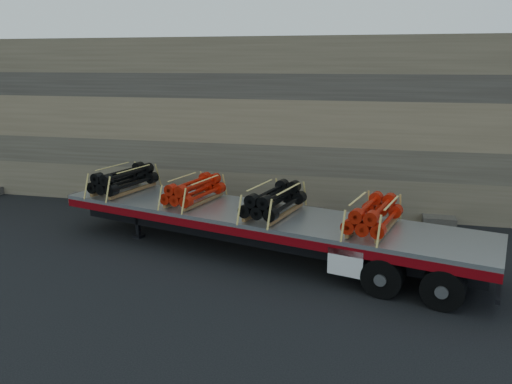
% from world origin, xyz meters
% --- Properties ---
extents(ground, '(120.00, 120.00, 0.00)m').
position_xyz_m(ground, '(0.00, 0.00, 0.00)').
color(ground, black).
rests_on(ground, ground).
extents(rock_wall, '(44.00, 3.00, 7.00)m').
position_xyz_m(rock_wall, '(0.00, 6.50, 3.50)').
color(rock_wall, '#7A6B54').
rests_on(rock_wall, ground).
extents(trailer, '(14.32, 6.18, 1.41)m').
position_xyz_m(trailer, '(1.01, 0.35, 0.70)').
color(trailer, '#B3B6BB').
rests_on(trailer, ground).
extents(bundle_front, '(1.81, 2.69, 0.87)m').
position_xyz_m(bundle_front, '(-4.43, 1.77, 1.85)').
color(bundle_front, black).
rests_on(bundle_front, trailer).
extents(bundle_midfront, '(1.67, 2.49, 0.81)m').
position_xyz_m(bundle_midfront, '(-1.44, 0.99, 1.81)').
color(bundle_midfront, '#B91A09').
rests_on(bundle_midfront, trailer).
extents(bundle_midrear, '(1.78, 2.65, 0.86)m').
position_xyz_m(bundle_midrear, '(1.47, 0.23, 1.84)').
color(bundle_midrear, black).
rests_on(bundle_midrear, trailer).
extents(bundle_rear, '(1.72, 2.55, 0.83)m').
position_xyz_m(bundle_rear, '(4.50, -0.56, 1.82)').
color(bundle_rear, '#B91A09').
rests_on(bundle_rear, trailer).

